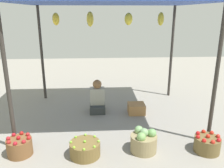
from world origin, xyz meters
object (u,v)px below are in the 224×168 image
object	(u,v)px
vendor_person	(97,99)
basket_cabbages	(144,141)
basket_red_tomatoes	(207,144)
basket_red_apples	(20,146)
basket_limes	(85,149)
wooden_crate_near_vendor	(136,108)

from	to	relation	value
vendor_person	basket_cabbages	distance (m)	1.92
basket_cabbages	basket_red_tomatoes	size ratio (longest dim) A/B	1.04
vendor_person	basket_red_apples	bearing A→B (deg)	-127.08
vendor_person	basket_limes	world-z (taller)	vendor_person
vendor_person	basket_red_apples	xyz separation A→B (m)	(-1.31, -1.73, -0.15)
wooden_crate_near_vendor	basket_cabbages	bearing A→B (deg)	-94.76
vendor_person	basket_cabbages	bearing A→B (deg)	-65.90
basket_red_apples	basket_limes	world-z (taller)	basket_red_apples
basket_limes	basket_red_tomatoes	world-z (taller)	basket_red_tomatoes
vendor_person	wooden_crate_near_vendor	size ratio (longest dim) A/B	2.01
basket_cabbages	basket_red_tomatoes	distance (m)	1.09
basket_red_apples	wooden_crate_near_vendor	bearing A→B (deg)	34.89
basket_limes	basket_cabbages	world-z (taller)	basket_cabbages
basket_limes	basket_cabbages	bearing A→B (deg)	4.49
vendor_person	basket_red_tomatoes	bearing A→B (deg)	-44.52
vendor_person	basket_limes	distance (m)	1.85
basket_red_apples	wooden_crate_near_vendor	size ratio (longest dim) A/B	1.07
basket_red_apples	wooden_crate_near_vendor	world-z (taller)	basket_red_apples
basket_red_tomatoes	wooden_crate_near_vendor	xyz separation A→B (m)	(-0.95, 1.66, -0.02)
basket_red_apples	basket_limes	distance (m)	1.10
vendor_person	basket_red_apples	world-z (taller)	vendor_person
vendor_person	basket_limes	xyz separation A→B (m)	(-0.22, -1.83, -0.17)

